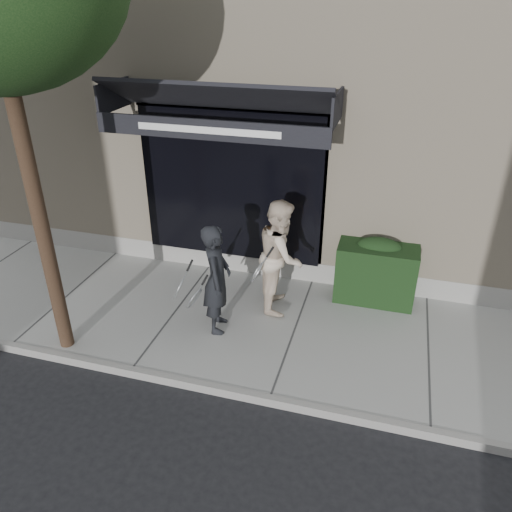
% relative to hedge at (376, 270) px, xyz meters
% --- Properties ---
extents(ground, '(80.00, 80.00, 0.00)m').
position_rel_hedge_xyz_m(ground, '(-1.10, -1.25, -0.66)').
color(ground, black).
rests_on(ground, ground).
extents(sidewalk, '(20.00, 3.00, 0.12)m').
position_rel_hedge_xyz_m(sidewalk, '(-1.10, -1.25, -0.60)').
color(sidewalk, '#A1A09C').
rests_on(sidewalk, ground).
extents(curb, '(20.00, 0.10, 0.14)m').
position_rel_hedge_xyz_m(curb, '(-1.10, -2.80, -0.59)').
color(curb, gray).
rests_on(curb, ground).
extents(building_facade, '(14.30, 8.04, 5.64)m').
position_rel_hedge_xyz_m(building_facade, '(-1.11, 3.71, 2.08)').
color(building_facade, beige).
rests_on(building_facade, ground).
extents(hedge, '(1.30, 0.70, 1.14)m').
position_rel_hedge_xyz_m(hedge, '(0.00, 0.00, 0.00)').
color(hedge, black).
rests_on(hedge, sidewalk).
extents(pedestrian_front, '(0.85, 0.88, 1.74)m').
position_rel_hedge_xyz_m(pedestrian_front, '(-2.27, -1.53, 0.33)').
color(pedestrian_front, black).
rests_on(pedestrian_front, sidewalk).
extents(pedestrian_back, '(0.84, 1.01, 1.87)m').
position_rel_hedge_xyz_m(pedestrian_back, '(-1.49, -0.64, 0.40)').
color(pedestrian_back, beige).
rests_on(pedestrian_back, sidewalk).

